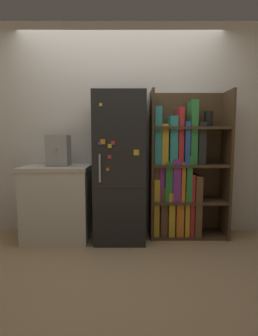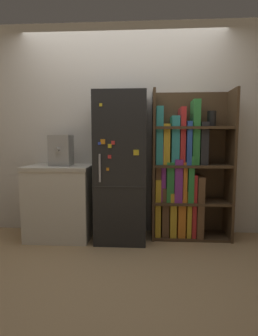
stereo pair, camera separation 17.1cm
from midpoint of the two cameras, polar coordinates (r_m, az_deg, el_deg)
The scene contains 6 objects.
ground_plane at distance 3.10m, azimuth -0.29°, elevation -16.14°, with size 16.00×16.00×0.00m, color tan.
wall_back at distance 3.35m, azimuth 0.25°, elevation 8.25°, with size 8.00×0.05×2.60m.
refrigerator at distance 3.06m, azimuth -0.09°, elevation 0.05°, with size 0.58×0.59×1.70m.
bookshelf at distance 3.22m, azimuth 13.13°, elevation -1.16°, with size 0.93×0.38×1.75m.
kitchen_counter at distance 3.26m, azimuth -13.22°, elevation -7.11°, with size 0.76×0.57×0.87m.
espresso_machine at distance 3.19m, azimuth -13.06°, elevation 3.74°, with size 0.25×0.29×0.36m.
Camera 2 is at (0.28, -2.86, 1.18)m, focal length 28.00 mm.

